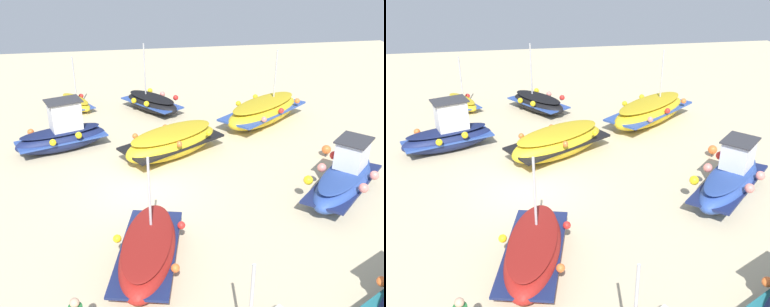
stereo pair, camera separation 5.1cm
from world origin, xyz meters
The scene contains 9 objects.
ground_plane centered at (0.00, 0.00, 0.00)m, with size 48.74×48.74×0.00m, color beige.
fishing_boat_0 centered at (-4.67, 0.12, 0.56)m, with size 4.50×2.54×3.30m.
fishing_boat_1 centered at (2.69, -1.51, 0.66)m, with size 4.11×5.09×1.23m.
fishing_boat_2 centered at (-1.90, -7.43, 0.73)m, with size 4.26×4.35×2.25m.
fishing_boat_3 centered at (4.11, 3.38, 0.78)m, with size 2.88×4.41×2.41m.
fishing_boat_4 centered at (5.79, -6.73, 0.68)m, with size 4.90×5.52×3.78m.
fishing_boat_6 centered at (8.54, -1.09, 0.51)m, with size 3.96×3.47×3.77m.
fishing_boat_8 centered at (9.74, 3.19, 0.35)m, with size 3.14×2.41×3.06m.
mooring_buoy_0 centered at (1.41, -8.29, 0.35)m, with size 0.41×0.41×0.56m.
Camera 2 is at (-15.33, 0.53, 8.86)m, focal length 41.68 mm.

